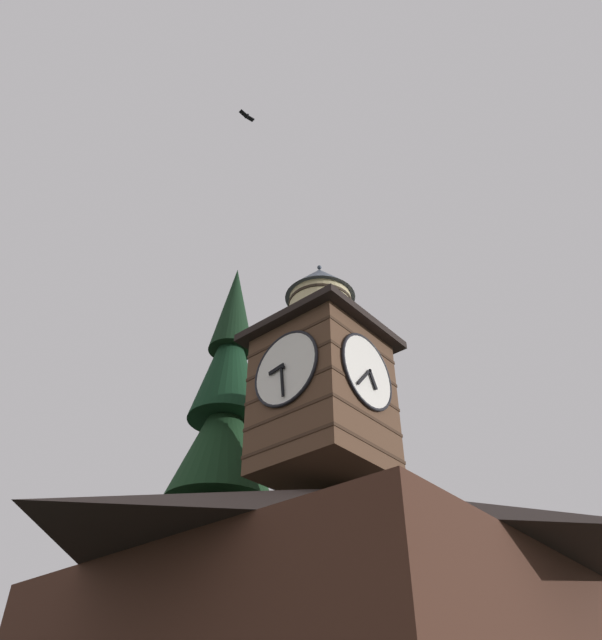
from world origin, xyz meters
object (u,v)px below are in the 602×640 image
building_main (350,637)px  moon (123,569)px  clock_tower (322,378)px  pine_tree_behind (217,517)px  flying_bird_high (247,116)px

building_main → moon: moon is taller
building_main → clock_tower: 7.21m
pine_tree_behind → flying_bird_high: (5.25, 5.79, 11.16)m
building_main → pine_tree_behind: bearing=-86.9°
pine_tree_behind → building_main: bearing=93.1°
clock_tower → moon: 35.48m
pine_tree_behind → flying_bird_high: bearing=47.8°
building_main → flying_bird_high: (5.52, 0.67, 15.21)m
building_main → moon: 36.23m
building_main → flying_bird_high: 16.19m
pine_tree_behind → moon: bearing=-118.2°
clock_tower → moon: bearing=-115.2°
flying_bird_high → clock_tower: bearing=-172.2°
clock_tower → pine_tree_behind: size_ratio=0.42×
flying_bird_high → building_main: bearing=-173.1°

